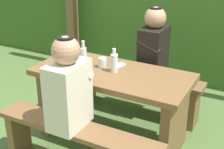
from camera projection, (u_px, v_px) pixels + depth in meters
ground_plane at (112, 138)px, 3.21m from camera, size 12.00×12.00×0.00m
picnic_table at (112, 94)px, 3.01m from camera, size 1.40×0.64×0.70m
bench_near at (77, 141)px, 2.61m from camera, size 1.40×0.24×0.46m
bench_far at (137, 85)px, 3.54m from camera, size 1.40×0.24×0.46m
person_white_shirt at (68, 87)px, 2.45m from camera, size 0.25×0.35×0.72m
person_black_coat at (154, 46)px, 3.28m from camera, size 0.25×0.35×0.72m
drinking_glass at (102, 63)px, 3.00m from camera, size 0.07×0.07×0.09m
bottle_left at (114, 62)px, 2.89m from camera, size 0.06×0.06×0.21m
bottle_right at (83, 55)px, 3.06m from camera, size 0.06×0.06×0.22m
cell_phone at (119, 65)px, 3.04m from camera, size 0.10×0.15×0.01m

